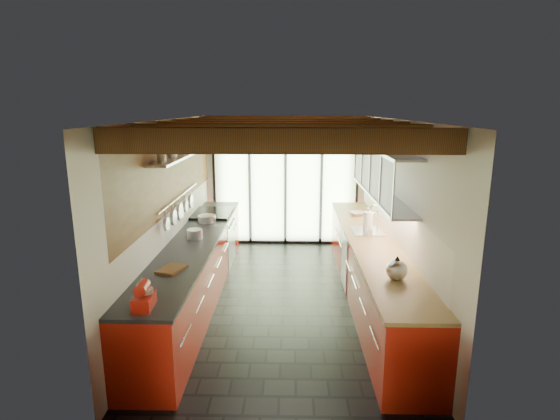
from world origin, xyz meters
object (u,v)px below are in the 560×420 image
at_px(stand_mixer, 144,297).
at_px(soap_bottle, 370,231).
at_px(kettle, 397,269).
at_px(paper_towel, 368,222).
at_px(bowl, 357,214).

height_order(stand_mixer, soap_bottle, stand_mixer).
height_order(kettle, paper_towel, paper_towel).
bearing_deg(stand_mixer, paper_towel, 45.69).
bearing_deg(bowl, stand_mixer, -124.62).
distance_m(stand_mixer, soap_bottle, 3.50).
bearing_deg(soap_bottle, paper_towel, 90.00).
xyz_separation_m(paper_towel, soap_bottle, (0.00, -0.20, -0.08)).
relative_size(stand_mixer, soap_bottle, 1.87).
xyz_separation_m(stand_mixer, kettle, (2.54, 0.76, 0.02)).
xyz_separation_m(soap_bottle, bowl, (0.00, 1.27, -0.05)).
distance_m(stand_mixer, bowl, 4.47).
xyz_separation_m(kettle, bowl, (-0.00, 2.92, -0.09)).
bearing_deg(bowl, kettle, -90.00).
xyz_separation_m(stand_mixer, paper_towel, (2.54, 2.60, 0.05)).
bearing_deg(stand_mixer, bowl, 55.38).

